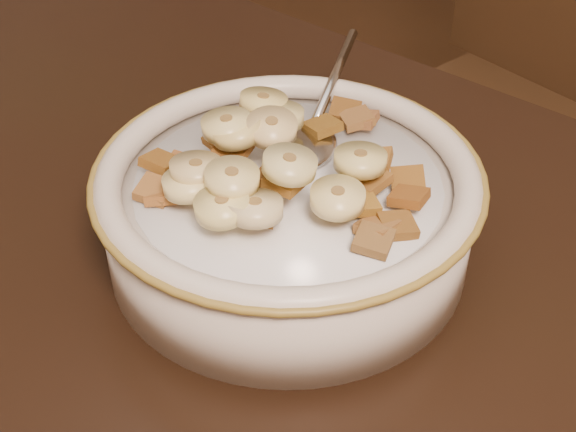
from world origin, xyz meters
The scene contains 42 objects.
chair centered at (-0.12, 0.79, 0.50)m, with size 0.44×0.44×1.00m, color #362313.
cereal_bowl centered at (-0.03, 0.17, 0.78)m, with size 0.23×0.23×0.05m, color silver.
milk centered at (-0.03, 0.17, 0.80)m, with size 0.19×0.19×0.00m, color white.
spoon centered at (-0.05, 0.21, 0.81)m, with size 0.04×0.05×0.01m, color #B9B9B9.
cereal_square_0 centered at (-0.07, 0.16, 0.82)m, with size 0.02×0.02×0.01m, color brown.
cereal_square_1 centered at (0.01, 0.19, 0.82)m, with size 0.02×0.02×0.01m, color brown.
cereal_square_2 centered at (-0.02, 0.13, 0.82)m, with size 0.02×0.02×0.01m, color brown.
cereal_square_3 centered at (0.01, 0.16, 0.82)m, with size 0.02×0.02×0.01m, color brown.
cereal_square_4 centered at (0.00, 0.19, 0.82)m, with size 0.02×0.02×0.01m, color brown.
cereal_square_5 centered at (-0.08, 0.20, 0.82)m, with size 0.02×0.02×0.01m, color brown.
cereal_square_6 centered at (-0.03, 0.25, 0.81)m, with size 0.02×0.02×0.01m, color brown.
cereal_square_7 centered at (-0.05, 0.25, 0.81)m, with size 0.02×0.02×0.01m, color brown.
cereal_square_8 centered at (0.04, 0.17, 0.81)m, with size 0.02×0.02×0.01m, color brown.
cereal_square_9 centered at (0.04, 0.18, 0.81)m, with size 0.02×0.02×0.01m, color brown.
cereal_square_10 centered at (-0.03, 0.25, 0.81)m, with size 0.02×0.02×0.01m, color brown.
cereal_square_11 centered at (-0.08, 0.12, 0.81)m, with size 0.02×0.02×0.01m, color #99591F.
cereal_square_12 centered at (-0.02, 0.15, 0.83)m, with size 0.02×0.02×0.01m, color brown.
cereal_square_13 centered at (-0.04, 0.22, 0.82)m, with size 0.02×0.02×0.01m, color brown.
cereal_square_14 centered at (-0.10, 0.20, 0.81)m, with size 0.02×0.02×0.01m, color brown.
cereal_square_15 centered at (0.03, 0.21, 0.81)m, with size 0.02×0.02×0.01m, color brown.
cereal_square_16 centered at (0.04, 0.15, 0.81)m, with size 0.02×0.02×0.01m, color brown.
cereal_square_17 centered at (-0.10, 0.13, 0.81)m, with size 0.02×0.02×0.01m, color brown.
cereal_square_18 centered at (-0.09, 0.11, 0.81)m, with size 0.02×0.02×0.01m, color brown.
cereal_square_19 centered at (0.02, 0.17, 0.82)m, with size 0.02×0.02×0.01m, color #9D6C1D.
cereal_square_20 centered at (0.00, 0.21, 0.82)m, with size 0.02×0.02×0.01m, color olive.
cereal_square_21 centered at (0.04, 0.20, 0.81)m, with size 0.02×0.02×0.01m, color brown.
cereal_square_22 centered at (-0.03, 0.16, 0.82)m, with size 0.02×0.02×0.01m, color brown.
cereal_square_23 centered at (-0.09, 0.14, 0.81)m, with size 0.02×0.02×0.01m, color brown.
cereal_square_24 centered at (-0.08, 0.17, 0.82)m, with size 0.02×0.02×0.01m, color #986324.
banana_slice_0 centered at (-0.06, 0.12, 0.82)m, with size 0.03×0.03×0.01m, color #F9E387.
banana_slice_1 centered at (-0.06, 0.13, 0.83)m, with size 0.03×0.03×0.01m, color #EBCC7E.
banana_slice_2 centered at (-0.01, 0.15, 0.84)m, with size 0.03×0.03×0.01m, color #E6D282.
banana_slice_3 centered at (-0.06, 0.20, 0.83)m, with size 0.03×0.03×0.01m, color tan.
banana_slice_4 centered at (0.01, 0.19, 0.83)m, with size 0.03×0.03×0.01m, color #C8B97E.
banana_slice_5 centered at (-0.07, 0.17, 0.84)m, with size 0.03×0.03×0.01m, color #E1C97C.
banana_slice_6 centered at (-0.05, 0.18, 0.84)m, with size 0.03×0.03×0.01m, color #F1CD82.
banana_slice_7 centered at (-0.03, 0.11, 0.83)m, with size 0.03×0.03×0.01m, color beige.
banana_slice_8 centered at (-0.08, 0.21, 0.83)m, with size 0.03×0.03×0.01m, color #E3D77A.
banana_slice_9 centered at (0.02, 0.16, 0.83)m, with size 0.03×0.03×0.01m, color #FCDE90.
banana_slice_10 centered at (-0.07, 0.17, 0.83)m, with size 0.03×0.03×0.01m, color #F2DA76.
banana_slice_11 centered at (-0.04, 0.13, 0.83)m, with size 0.03×0.03×0.01m, color beige.
banana_slice_12 centered at (-0.02, 0.12, 0.83)m, with size 0.03×0.03×0.01m, color #D4C28A.
Camera 1 is at (0.21, -0.14, 1.10)m, focal length 50.00 mm.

